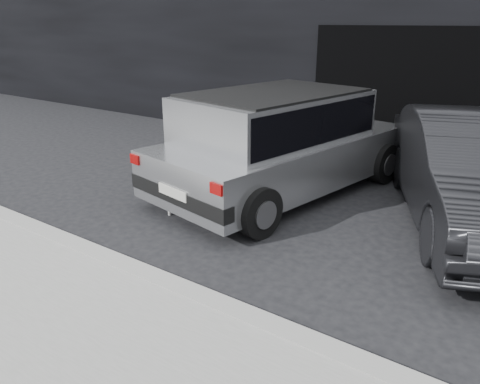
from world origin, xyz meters
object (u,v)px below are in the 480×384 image
Objects in this scene: second_car at (474,172)px; cat_siamese at (221,222)px; silver_hatchback at (279,138)px; cat_white at (183,204)px.

second_car is 3.50m from cat_siamese.
cat_white is at bearing -98.83° from silver_hatchback.
silver_hatchback is at bearing 163.16° from second_car.
cat_siamese is 0.90× the size of cat_white.
silver_hatchback reaches higher than cat_white.
silver_hatchback is at bearing 146.46° from cat_white.
silver_hatchback is 1.93m from cat_siamese.
cat_white is (-0.75, 0.07, 0.07)m from cat_siamese.
second_car is 4.06m from cat_white.
cat_siamese is at bearing 70.40° from cat_white.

